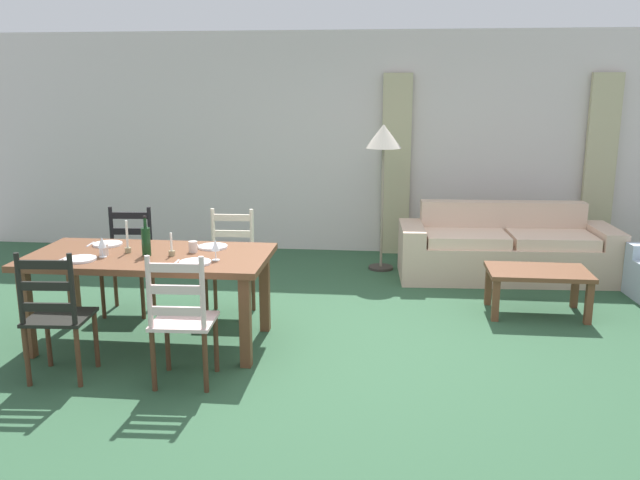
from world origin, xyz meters
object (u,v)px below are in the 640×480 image
wine_bottle (146,241)px  coffee_cup_secondary (104,250)px  wine_glass_near_right (215,246)px  dining_chair_near_right (182,320)px  wine_glass_near_left (102,243)px  dining_table (150,264)px  dining_chair_far_left (129,261)px  coffee_table (538,277)px  standing_lamp (383,145)px  coffee_cup_primary (193,247)px  dining_chair_far_right (231,264)px  couch (505,251)px  dining_chair_near_left (56,316)px

wine_bottle → coffee_cup_secondary: size_ratio=3.51×
wine_glass_near_right → coffee_cup_secondary: size_ratio=1.79×
dining_chair_near_right → wine_bottle: 0.91m
dining_chair_near_right → wine_glass_near_left: 1.06m
dining_table → wine_bottle: wine_bottle is taller
dining_table → wine_glass_near_right: size_ratio=11.80×
dining_chair_far_left → wine_bottle: bearing=-58.8°
coffee_table → standing_lamp: standing_lamp is taller
wine_glass_near_left → coffee_cup_primary: wine_glass_near_left is taller
wine_glass_near_left → coffee_cup_secondary: size_ratio=1.79×
dining_chair_near_right → standing_lamp: size_ratio=0.59×
wine_bottle → coffee_cup_secondary: 0.35m
dining_table → wine_glass_near_left: 0.40m
wine_bottle → coffee_table: bearing=18.9°
dining_chair_far_right → coffee_table: size_ratio=1.07×
wine_glass_near_right → coffee_cup_primary: bearing=137.3°
couch → standing_lamp: (-1.35, 0.18, 1.12)m
dining_chair_far_right → couch: (2.68, 1.51, -0.19)m
dining_chair_near_right → coffee_table: 3.29m
dining_table → coffee_cup_primary: 0.37m
wine_glass_near_left → standing_lamp: standing_lamp is taller
wine_glass_near_right → standing_lamp: size_ratio=0.10×
wine_glass_near_left → coffee_cup_primary: 0.69m
dining_chair_far_left → wine_glass_near_right: size_ratio=5.96×
dining_chair_far_right → coffee_cup_primary: size_ratio=10.67×
wine_glass_near_left → coffee_table: (3.56, 1.20, -0.51)m
dining_table → dining_chair_far_right: 0.91m
dining_table → standing_lamp: 3.14m
coffee_cup_primary → coffee_cup_secondary: same height
dining_chair_near_right → dining_chair_far_right: (-0.02, 1.49, 0.00)m
dining_chair_near_left → coffee_table: (3.66, 1.80, -0.12)m
dining_chair_far_left → coffee_table: bearing=4.6°
dining_chair_far_right → coffee_cup_secondary: size_ratio=10.67×
coffee_cup_primary → couch: (2.82, 2.19, -0.50)m
dining_chair_far_right → coffee_cup_secondary: 1.21m
dining_chair_near_right → coffee_cup_secondary: 1.09m
coffee_table → dining_chair_near_right: bearing=-147.2°
dining_chair_near_right → coffee_cup_secondary: size_ratio=10.67×
wine_glass_near_left → standing_lamp: size_ratio=0.10×
wine_glass_near_left → wine_bottle: bearing=15.1°
coffee_table → couch: bearing=94.5°
dining_table → wine_bottle: (0.00, -0.05, 0.20)m
wine_glass_near_right → dining_table: bearing=166.4°
wine_glass_near_left → dining_chair_near_right: bearing=-36.0°
dining_chair_near_right → wine_bottle: bearing=125.7°
dining_chair_far_left → coffee_cup_primary: size_ratio=10.67×
dining_table → coffee_table: size_ratio=2.11×
wine_glass_near_left → wine_glass_near_right: size_ratio=1.00×
dining_chair_far_right → wine_glass_near_right: size_ratio=5.96×
dining_chair_near_right → wine_bottle: (-0.48, 0.67, 0.39)m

